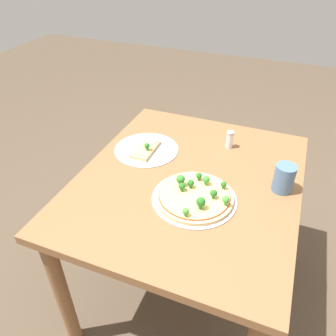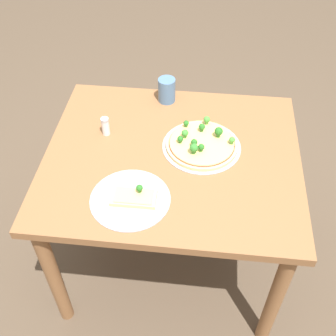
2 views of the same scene
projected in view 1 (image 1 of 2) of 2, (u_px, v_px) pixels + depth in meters
ground_plane at (184, 284)px, 1.78m from camera, size 8.00×8.00×0.00m
dining_table at (188, 197)px, 1.40m from camera, size 1.03×0.88×0.73m
pizza_tray_whole at (195, 196)px, 1.23m from camera, size 0.32×0.32×0.07m
pizza_tray_slice at (146, 149)px, 1.50m from camera, size 0.30×0.30×0.06m
drinking_cup at (284, 178)px, 1.25m from camera, size 0.08×0.08×0.11m
condiment_shaker at (230, 139)px, 1.51m from camera, size 0.03×0.03×0.08m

